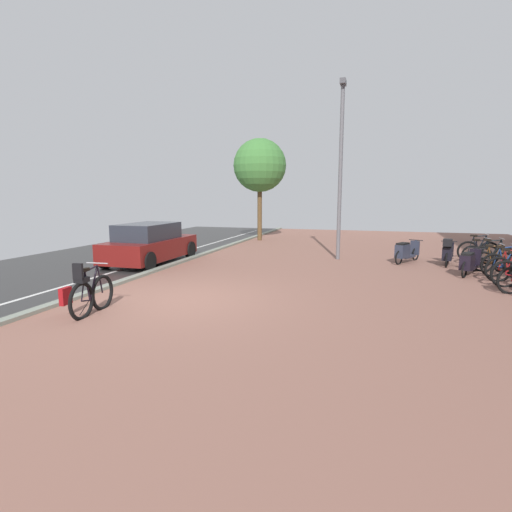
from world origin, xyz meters
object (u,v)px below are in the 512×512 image
Objects in this scene: bicycle_rack_04 at (494,261)px; bicycle_rack_06 at (480,255)px; bicycle_foreground at (89,294)px; lamp_post at (341,163)px; scooter_near at (405,252)px; bicycle_rack_02 at (511,269)px; street_tree at (260,166)px; scooter_far at (448,253)px; parked_car_near at (150,244)px; bicycle_rack_07 at (478,251)px; bicycle_rack_03 at (505,265)px; bicycle_rack_05 at (492,257)px; scooter_mid at (469,263)px.

bicycle_rack_06 is (-0.05, 1.49, 0.01)m from bicycle_rack_04.
bicycle_foreground is 0.23× the size of lamp_post.
bicycle_foreground is 0.88× the size of scooter_near.
street_tree is at bearing 140.17° from bicycle_rack_02.
bicycle_rack_04 is 2.73m from scooter_near.
scooter_far reaches higher than bicycle_rack_04.
scooter_far is 10.28m from parked_car_near.
bicycle_rack_04 is 0.76× the size of scooter_far.
scooter_near is at bearing -3.41° from lamp_post.
bicycle_foreground is at bearing -135.20° from bicycle_rack_06.
street_tree is at bearing 156.01° from bicycle_rack_07.
bicycle_rack_06 is at bearing -97.38° from bicycle_rack_07.
bicycle_foreground is 1.08× the size of bicycle_rack_02.
bicycle_rack_07 is at bearing 18.73° from parked_car_near.
lamp_post is at bearing 159.38° from bicycle_rack_03.
bicycle_rack_03 is 0.97× the size of bicycle_rack_07.
scooter_far is (1.34, -0.18, 0.04)m from scooter_near.
bicycle_rack_05 is at bearing 11.58° from parked_car_near.
parked_car_near is at bearing -161.27° from bicycle_rack_07.
street_tree is at bearing 149.25° from bicycle_rack_05.
bicycle_rack_04 is 0.98× the size of bicycle_rack_06.
bicycle_rack_04 is at bearing -91.19° from bicycle_rack_07.
bicycle_rack_05 is 1.86m from scooter_mid.
scooter_near is at bearing 132.57° from scooter_mid.
scooter_mid is at bearing -109.21° from bicycle_rack_06.
parked_car_near reaches higher than bicycle_rack_06.
bicycle_foreground is at bearing -133.21° from bicycle_rack_07.
parked_car_near is 7.43m from lamp_post.
parked_car_near is 0.75× the size of street_tree.
scooter_mid is 10.37m from parked_car_near.
bicycle_rack_06 is at bearing 104.56° from bicycle_rack_05.
scooter_mid is at bearing -122.49° from bicycle_rack_05.
scooter_near is at bearing 158.39° from bicycle_rack_04.
parked_car_near is at bearing -175.83° from scooter_mid.
bicycle_rack_06 reaches higher than scooter_mid.
scooter_far is 0.31× the size of street_tree.
bicycle_rack_04 is at bearing 39.44° from bicycle_foreground.
scooter_near is 1.00× the size of scooter_mid.
bicycle_foreground is at bearing -88.05° from street_tree.
lamp_post reaches higher than bicycle_rack_07.
bicycle_rack_03 is 2.06m from scooter_far.
scooter_far reaches higher than scooter_mid.
parked_car_near is at bearing -156.63° from lamp_post.
street_tree reaches higher than parked_car_near.
bicycle_foreground is 11.68m from bicycle_rack_04.
bicycle_rack_04 is 0.76m from bicycle_rack_05.
bicycle_rack_07 is (9.07, 9.65, -0.04)m from bicycle_foreground.
street_tree is (-9.55, 7.97, 3.54)m from bicycle_rack_02.
bicycle_foreground is at bearing -146.84° from bicycle_rack_02.
bicycle_rack_02 is at bearing 0.46° from parked_car_near.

